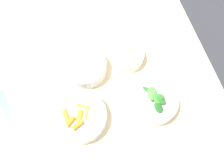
# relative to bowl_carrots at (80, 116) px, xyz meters

# --- Properties ---
(ground_plane) EXTENTS (10.00, 10.00, 0.00)m
(ground_plane) POSITION_rel_bowl_carrots_xyz_m (0.15, -0.12, -0.77)
(ground_plane) COLOR #2D2D33
(dining_table) EXTENTS (1.15, 0.88, 0.74)m
(dining_table) POSITION_rel_bowl_carrots_xyz_m (0.15, -0.12, -0.14)
(dining_table) COLOR beige
(dining_table) RESTS_ON ground_plane
(bowl_carrots) EXTENTS (0.20, 0.20, 0.06)m
(bowl_carrots) POSITION_rel_bowl_carrots_xyz_m (0.00, 0.00, 0.00)
(bowl_carrots) COLOR silver
(bowl_carrots) RESTS_ON dining_table
(bowl_greens) EXTENTS (0.17, 0.17, 0.09)m
(bowl_greens) POSITION_rel_bowl_carrots_xyz_m (-0.03, -0.28, 0.00)
(bowl_greens) COLOR silver
(bowl_greens) RESTS_ON dining_table
(bowl_beans_hotdog) EXTENTS (0.17, 0.17, 0.06)m
(bowl_beans_hotdog) POSITION_rel_bowl_carrots_xyz_m (0.19, -0.07, 0.00)
(bowl_beans_hotdog) COLOR silver
(bowl_beans_hotdog) RESTS_ON dining_table
(bowl_cookies) EXTENTS (0.13, 0.13, 0.05)m
(bowl_cookies) POSITION_rel_bowl_carrots_xyz_m (0.19, -0.24, -0.00)
(bowl_cookies) COLOR silver
(bowl_cookies) RESTS_ON dining_table
(ruler) EXTENTS (0.28, 0.06, 0.00)m
(ruler) POSITION_rel_bowl_carrots_xyz_m (0.06, 0.26, -0.03)
(ruler) COLOR #4C99E0
(ruler) RESTS_ON dining_table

